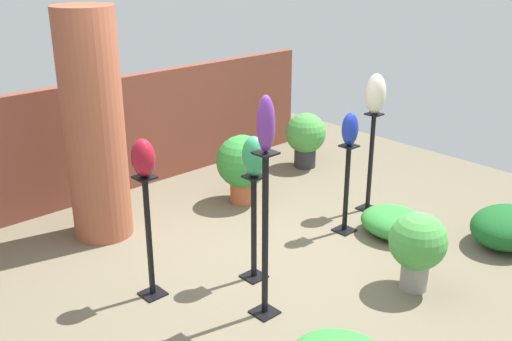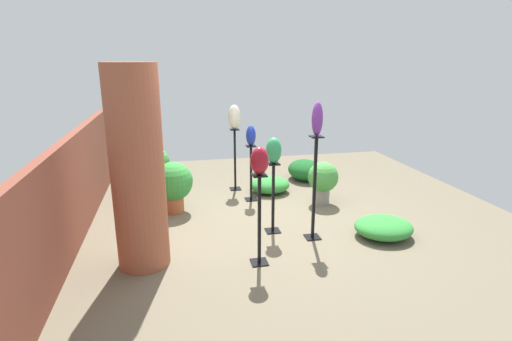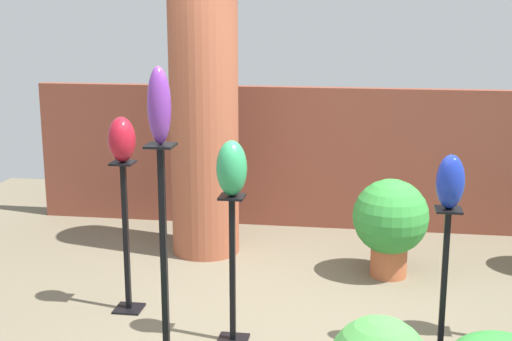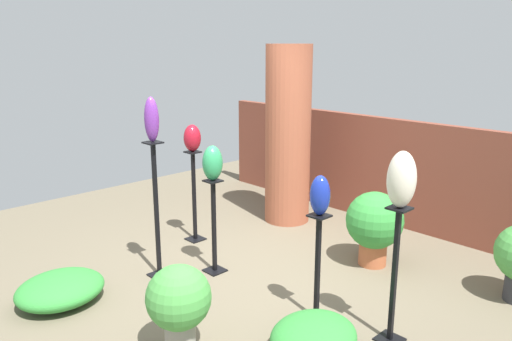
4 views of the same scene
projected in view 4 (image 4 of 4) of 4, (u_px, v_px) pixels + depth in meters
The scene contains 17 objects.
ground_plane at pixel (242, 278), 5.15m from camera, with size 8.00×8.00×0.00m, color #6B604C.
brick_wall_back at pixel (382, 170), 6.68m from camera, with size 5.60×0.12×1.41m, color brown.
brick_pillar at pixel (288, 135), 6.56m from camera, with size 0.60×0.60×2.34m, color #9E5138.
pedestal_cobalt at pixel (317, 273), 4.28m from camera, with size 0.20×0.20×0.96m.
pedestal_ivory at pixel (394, 282), 3.94m from camera, with size 0.20×0.20×1.14m.
pedestal_ruby at pixel (194, 200), 6.02m from camera, with size 0.20×0.20×1.11m.
pedestal_violet at pixel (157, 216), 5.04m from camera, with size 0.20×0.20×1.42m.
pedestal_jade at pixel (214, 231), 5.19m from camera, with size 0.20×0.20×1.00m.
art_vase_cobalt at pixel (320, 195), 4.11m from camera, with size 0.17×0.17×0.34m, color #192D9E.
art_vase_ivory at pixel (402, 180), 3.73m from camera, with size 0.22×0.23×0.44m, color beige.
art_vase_ruby at pixel (192, 138), 5.83m from camera, with size 0.19×0.21×0.32m, color maroon.
art_vase_violet at pixel (152, 119), 4.79m from camera, with size 0.13×0.15×0.44m, color #6B2D8C.
art_vase_jade at pixel (213, 163), 5.01m from camera, with size 0.19×0.21×0.36m, color #2D9356.
potted_plant_mid_left at pixel (179, 301), 3.81m from camera, with size 0.51×0.51×0.72m.
potted_plant_walkway_edge at pixel (374, 223), 5.35m from camera, with size 0.62×0.62×0.82m.
foliage_bed_east at pixel (60, 289), 4.63m from camera, with size 0.72×0.81×0.27m, color #338C38.
foliage_bed_west at pixel (314, 337), 3.86m from camera, with size 0.63×0.73×0.29m, color #338C38.
Camera 4 is at (3.50, -3.16, 2.35)m, focal length 35.00 mm.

